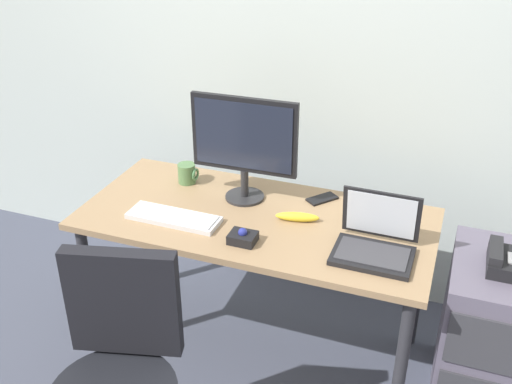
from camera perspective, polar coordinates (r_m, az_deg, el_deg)
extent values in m
plane|color=#424757|center=(3.07, 0.00, -14.41)|extent=(8.00, 8.00, 0.00)
cube|color=#B9C5C0|center=(3.01, 4.84, 15.11)|extent=(6.00, 0.10, 2.80)
cube|color=#977754|center=(2.63, 0.00, -2.60)|extent=(1.55, 0.71, 0.03)
cylinder|color=#2D2D33|center=(2.92, -15.56, -9.13)|extent=(0.05, 0.05, 0.72)
cylinder|color=#2D2D33|center=(2.50, 13.61, -16.13)|extent=(0.05, 0.05, 0.72)
cylinder|color=#2D2D33|center=(3.32, -9.83, -3.44)|extent=(0.05, 0.05, 0.72)
cylinder|color=#2D2D33|center=(2.96, 15.26, -8.39)|extent=(0.05, 0.05, 0.72)
cube|color=#5B5567|center=(2.79, 21.61, -12.50)|extent=(0.42, 0.52, 0.70)
cube|color=#38383D|center=(2.49, 22.13, -13.63)|extent=(0.38, 0.01, 0.24)
cube|color=black|center=(2.55, 23.08, -6.30)|extent=(0.17, 0.20, 0.06)
cube|color=black|center=(2.52, 21.93, -5.22)|extent=(0.05, 0.18, 0.04)
cube|color=black|center=(2.17, -12.57, -10.22)|extent=(0.40, 0.16, 0.42)
cylinder|color=#262628|center=(2.76, -1.08, -0.44)|extent=(0.18, 0.18, 0.01)
cylinder|color=#262628|center=(2.73, -1.10, 0.86)|extent=(0.04, 0.04, 0.13)
cube|color=black|center=(2.63, -1.14, 5.46)|extent=(0.49, 0.04, 0.35)
cube|color=#1E2333|center=(2.62, -1.25, 5.35)|extent=(0.45, 0.02, 0.30)
cube|color=silver|center=(2.61, -7.85, -2.45)|extent=(0.41, 0.14, 0.02)
cube|color=white|center=(2.60, -7.87, -2.18)|extent=(0.38, 0.12, 0.01)
cube|color=black|center=(2.38, 11.04, -6.02)|extent=(0.31, 0.22, 0.02)
cube|color=#38383D|center=(2.38, 11.06, -5.78)|extent=(0.27, 0.17, 0.00)
cube|color=black|center=(2.43, 11.86, -2.10)|extent=(0.31, 0.05, 0.22)
cube|color=silver|center=(2.43, 11.83, -2.16)|extent=(0.27, 0.04, 0.19)
cube|color=black|center=(2.43, -1.27, -4.40)|extent=(0.11, 0.09, 0.04)
sphere|color=navy|center=(2.42, -1.28, -3.88)|extent=(0.04, 0.04, 0.04)
cylinder|color=#517846|center=(2.90, -6.62, 1.77)|extent=(0.09, 0.09, 0.10)
torus|color=#477749|center=(2.88, -5.79, 1.67)|extent=(0.01, 0.06, 0.06)
cube|color=black|center=(2.76, 6.34, -0.65)|extent=(0.14, 0.15, 0.01)
ellipsoid|color=yellow|center=(2.58, 3.97, -2.38)|extent=(0.20, 0.08, 0.04)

